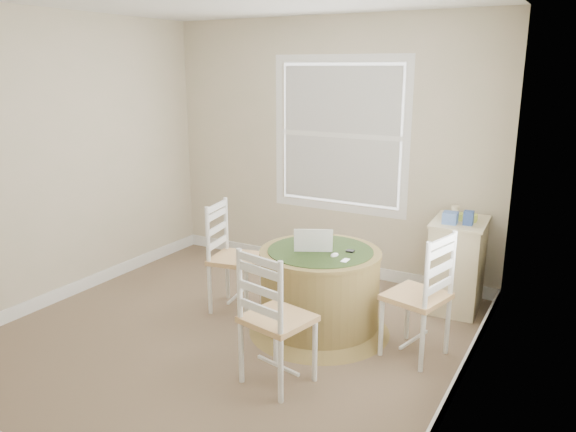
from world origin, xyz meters
The scene contains 14 objects.
room centered at (0.17, 0.16, 1.30)m, with size 3.64×3.64×2.64m.
round_table centered at (0.59, 0.45, 0.38)m, with size 1.16×1.16×0.70m.
chair_left centered at (-0.25, 0.49, 0.47)m, with size 0.42×0.40×0.95m, color white, non-canonical shape.
chair_near centered at (0.69, -0.39, 0.47)m, with size 0.42×0.40×0.95m, color white, non-canonical shape.
chair_right centered at (1.39, 0.44, 0.47)m, with size 0.42×0.40×0.95m, color white, non-canonical shape.
laptop centered at (0.53, 0.44, 0.72)m, with size 0.39×0.37×0.21m.
mouse centered at (0.75, 0.38, 0.70)m, with size 0.05×0.09×0.03m, color white.
phone centered at (0.87, 0.31, 0.69)m, with size 0.04×0.09×0.02m, color #B7BABF.
keys centered at (0.82, 0.52, 0.70)m, with size 0.06×0.05×0.03m, color black.
corner_chest centered at (1.45, 1.47, 0.41)m, with size 0.49×0.63×0.81m.
tissue_box centered at (1.39, 1.32, 0.86)m, with size 0.12×0.12×0.10m, color #567AC4.
box_yellow centered at (1.51, 1.49, 0.84)m, with size 0.15×0.10×0.06m, color #CDE24F.
box_blue centered at (1.54, 1.36, 0.87)m, with size 0.08×0.08×0.12m, color #2E4A8C.
cup_cream centered at (1.36, 1.63, 0.86)m, with size 0.07×0.07×0.09m, color beige.
Camera 1 is at (2.44, -3.38, 2.11)m, focal length 35.00 mm.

